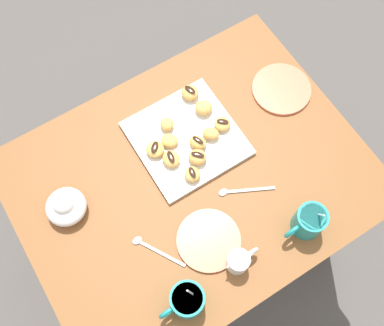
% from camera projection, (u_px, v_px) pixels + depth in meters
% --- Properties ---
extents(ground_plane, '(8.00, 8.00, 0.00)m').
position_uv_depth(ground_plane, '(192.00, 237.00, 2.03)').
color(ground_plane, '#514C47').
extents(dining_table, '(1.00, 0.78, 0.75)m').
position_uv_depth(dining_table, '(192.00, 194.00, 1.47)').
color(dining_table, brown).
rests_on(dining_table, ground_plane).
extents(pastry_plate_square, '(0.30, 0.30, 0.02)m').
position_uv_depth(pastry_plate_square, '(187.00, 138.00, 1.38)').
color(pastry_plate_square, silver).
rests_on(pastry_plate_square, dining_table).
extents(coffee_mug_teal_left, '(0.12, 0.08, 0.15)m').
position_uv_depth(coffee_mug_teal_left, '(309.00, 221.00, 1.23)').
color(coffee_mug_teal_left, teal).
rests_on(coffee_mug_teal_left, dining_table).
extents(coffee_mug_teal_right, '(0.13, 0.09, 0.14)m').
position_uv_depth(coffee_mug_teal_right, '(187.00, 300.00, 1.16)').
color(coffee_mug_teal_right, teal).
rests_on(coffee_mug_teal_right, dining_table).
extents(cream_pitcher_white, '(0.10, 0.06, 0.07)m').
position_uv_depth(cream_pitcher_white, '(239.00, 261.00, 1.21)').
color(cream_pitcher_white, silver).
rests_on(cream_pitcher_white, dining_table).
extents(ice_cream_bowl, '(0.11, 0.11, 0.08)m').
position_uv_depth(ice_cream_bowl, '(66.00, 206.00, 1.27)').
color(ice_cream_bowl, silver).
rests_on(ice_cream_bowl, dining_table).
extents(saucer_coral_left, '(0.19, 0.19, 0.01)m').
position_uv_depth(saucer_coral_left, '(281.00, 89.00, 1.44)').
color(saucer_coral_left, '#E5704C').
rests_on(saucer_coral_left, dining_table).
extents(saucer_coral_right, '(0.18, 0.18, 0.01)m').
position_uv_depth(saucer_coral_right, '(209.00, 240.00, 1.26)').
color(saucer_coral_right, '#E5704C').
rests_on(saucer_coral_right, dining_table).
extents(loose_spoon_near_saucer, '(0.09, 0.14, 0.01)m').
position_uv_depth(loose_spoon_near_saucer, '(152.00, 249.00, 1.26)').
color(loose_spoon_near_saucer, silver).
rests_on(loose_spoon_near_saucer, dining_table).
extents(loose_spoon_by_plate, '(0.15, 0.08, 0.01)m').
position_uv_depth(loose_spoon_by_plate, '(240.00, 191.00, 1.32)').
color(loose_spoon_by_plate, silver).
rests_on(loose_spoon_by_plate, dining_table).
extents(beignet_0, '(0.07, 0.07, 0.03)m').
position_uv_depth(beignet_0, '(155.00, 149.00, 1.34)').
color(beignet_0, '#DBA351').
rests_on(beignet_0, pastry_plate_square).
extents(chocolate_drizzle_0, '(0.04, 0.04, 0.00)m').
position_uv_depth(chocolate_drizzle_0, '(155.00, 147.00, 1.32)').
color(chocolate_drizzle_0, black).
rests_on(chocolate_drizzle_0, beignet_0).
extents(beignet_1, '(0.05, 0.06, 0.03)m').
position_uv_depth(beignet_1, '(171.00, 159.00, 1.32)').
color(beignet_1, '#DBA351').
rests_on(beignet_1, pastry_plate_square).
extents(chocolate_drizzle_1, '(0.02, 0.04, 0.00)m').
position_uv_depth(chocolate_drizzle_1, '(171.00, 157.00, 1.31)').
color(chocolate_drizzle_1, black).
rests_on(chocolate_drizzle_1, beignet_1).
extents(beignet_2, '(0.06, 0.06, 0.03)m').
position_uv_depth(beignet_2, '(211.00, 134.00, 1.35)').
color(beignet_2, '#DBA351').
rests_on(beignet_2, pastry_plate_square).
extents(beignet_3, '(0.06, 0.06, 0.03)m').
position_uv_depth(beignet_3, '(190.00, 93.00, 1.41)').
color(beignet_3, '#DBA351').
rests_on(beignet_3, pastry_plate_square).
extents(chocolate_drizzle_3, '(0.03, 0.04, 0.00)m').
position_uv_depth(chocolate_drizzle_3, '(190.00, 90.00, 1.39)').
color(chocolate_drizzle_3, black).
rests_on(chocolate_drizzle_3, beignet_3).
extents(beignet_4, '(0.05, 0.06, 0.03)m').
position_uv_depth(beignet_4, '(192.00, 175.00, 1.31)').
color(beignet_4, '#DBA351').
rests_on(beignet_4, pastry_plate_square).
extents(chocolate_drizzle_4, '(0.02, 0.04, 0.00)m').
position_uv_depth(chocolate_drizzle_4, '(192.00, 173.00, 1.29)').
color(chocolate_drizzle_4, black).
rests_on(chocolate_drizzle_4, beignet_4).
extents(beignet_5, '(0.07, 0.07, 0.04)m').
position_uv_depth(beignet_5, '(204.00, 108.00, 1.38)').
color(beignet_5, '#DBA351').
rests_on(beignet_5, pastry_plate_square).
extents(beignet_6, '(0.06, 0.07, 0.03)m').
position_uv_depth(beignet_6, '(198.00, 142.00, 1.34)').
color(beignet_6, '#DBA351').
rests_on(beignet_6, pastry_plate_square).
extents(chocolate_drizzle_6, '(0.03, 0.04, 0.00)m').
position_uv_depth(chocolate_drizzle_6, '(198.00, 140.00, 1.33)').
color(chocolate_drizzle_6, black).
rests_on(chocolate_drizzle_6, beignet_6).
extents(beignet_7, '(0.05, 0.06, 0.03)m').
position_uv_depth(beignet_7, '(167.00, 124.00, 1.37)').
color(beignet_7, '#DBA351').
rests_on(beignet_7, pastry_plate_square).
extents(beignet_8, '(0.07, 0.07, 0.03)m').
position_uv_depth(beignet_8, '(170.00, 140.00, 1.35)').
color(beignet_8, '#DBA351').
rests_on(beignet_8, pastry_plate_square).
extents(beignet_9, '(0.07, 0.07, 0.04)m').
position_uv_depth(beignet_9, '(198.00, 157.00, 1.32)').
color(beignet_9, '#DBA351').
rests_on(beignet_9, pastry_plate_square).
extents(chocolate_drizzle_9, '(0.04, 0.04, 0.00)m').
position_uv_depth(chocolate_drizzle_9, '(198.00, 155.00, 1.31)').
color(chocolate_drizzle_9, black).
rests_on(chocolate_drizzle_9, beignet_9).
extents(beignet_10, '(0.06, 0.06, 0.03)m').
position_uv_depth(beignet_10, '(222.00, 124.00, 1.37)').
color(beignet_10, '#DBA351').
rests_on(beignet_10, pastry_plate_square).
extents(chocolate_drizzle_10, '(0.04, 0.04, 0.00)m').
position_uv_depth(chocolate_drizzle_10, '(223.00, 122.00, 1.35)').
color(chocolate_drizzle_10, black).
rests_on(chocolate_drizzle_10, beignet_10).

